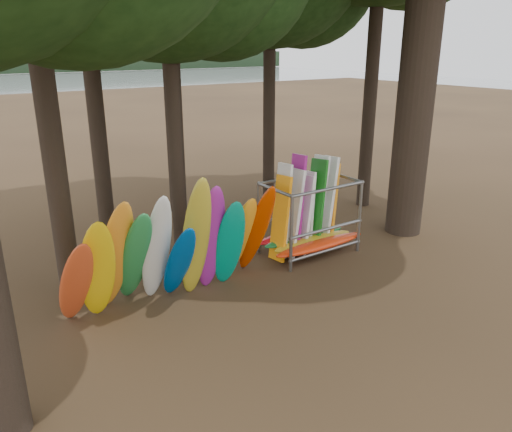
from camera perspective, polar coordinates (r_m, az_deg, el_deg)
ground at (r=13.13m, az=5.30°, el=-7.21°), size 120.00×120.00×0.00m
kayak_row at (r=11.59m, az=-9.18°, el=-3.89°), size 5.25×2.09×3.23m
storage_rack at (r=14.45m, az=6.07°, el=-0.38°), size 3.16×1.60×2.91m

